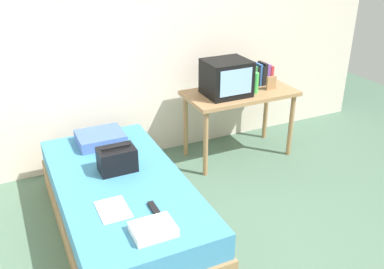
{
  "coord_description": "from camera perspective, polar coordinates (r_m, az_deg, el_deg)",
  "views": [
    {
      "loc": [
        -1.61,
        -2.11,
        2.27
      ],
      "look_at": [
        -0.09,
        1.1,
        0.57
      ],
      "focal_mm": 39.87,
      "sensor_mm": 36.0,
      "label": 1
    }
  ],
  "objects": [
    {
      "name": "desk",
      "position": [
        4.54,
        6.39,
        4.61
      ],
      "size": [
        1.16,
        0.6,
        0.75
      ],
      "color": "#9E754C",
      "rests_on": "ground"
    },
    {
      "name": "bed",
      "position": [
        3.57,
        -9.25,
        -9.36
      ],
      "size": [
        1.0,
        2.0,
        0.48
      ],
      "color": "#9E754C",
      "rests_on": "ground"
    },
    {
      "name": "water_bottle",
      "position": [
        4.46,
        8.39,
        6.87
      ],
      "size": [
        0.08,
        0.08,
        0.21
      ],
      "primitive_type": "cylinder",
      "color": "green",
      "rests_on": "desk"
    },
    {
      "name": "remote_dark",
      "position": [
        3.07,
        -5.14,
        -9.77
      ],
      "size": [
        0.04,
        0.16,
        0.02
      ],
      "primitive_type": "cube",
      "color": "black",
      "rests_on": "bed"
    },
    {
      "name": "magazine",
      "position": [
        3.11,
        -10.51,
        -9.83
      ],
      "size": [
        0.21,
        0.29,
        0.01
      ],
      "primitive_type": "cube",
      "color": "white",
      "rests_on": "bed"
    },
    {
      "name": "picture_frame",
      "position": [
        4.59,
        10.54,
        6.79
      ],
      "size": [
        0.11,
        0.02,
        0.14
      ],
      "primitive_type": "cube",
      "color": "#9E754C",
      "rests_on": "desk"
    },
    {
      "name": "book_row",
      "position": [
        4.73,
        8.92,
        7.98
      ],
      "size": [
        0.28,
        0.17,
        0.24
      ],
      "color": "#337F47",
      "rests_on": "desk"
    },
    {
      "name": "wall_back",
      "position": [
        4.52,
        -3.94,
        13.22
      ],
      "size": [
        5.2,
        0.1,
        2.6
      ],
      "primitive_type": "cube",
      "color": "beige",
      "rests_on": "ground"
    },
    {
      "name": "handbag",
      "position": [
        3.53,
        -10.0,
        -3.29
      ],
      "size": [
        0.3,
        0.2,
        0.23
      ],
      "color": "black",
      "rests_on": "bed"
    },
    {
      "name": "folded_towel",
      "position": [
        2.85,
        -5.2,
        -12.5
      ],
      "size": [
        0.28,
        0.22,
        0.06
      ],
      "primitive_type": "cube",
      "color": "white",
      "rests_on": "bed"
    },
    {
      "name": "pillow",
      "position": [
        4.02,
        -12.14,
        -0.48
      ],
      "size": [
        0.42,
        0.35,
        0.1
      ],
      "primitive_type": "cube",
      "color": "#4766AD",
      "rests_on": "bed"
    },
    {
      "name": "ground_plane",
      "position": [
        3.49,
        9.43,
        -15.32
      ],
      "size": [
        8.0,
        8.0,
        0.0
      ],
      "primitive_type": "plane",
      "color": "#4C6B56"
    },
    {
      "name": "tv",
      "position": [
        4.34,
        4.62,
        7.57
      ],
      "size": [
        0.44,
        0.39,
        0.36
      ],
      "color": "black",
      "rests_on": "desk"
    }
  ]
}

